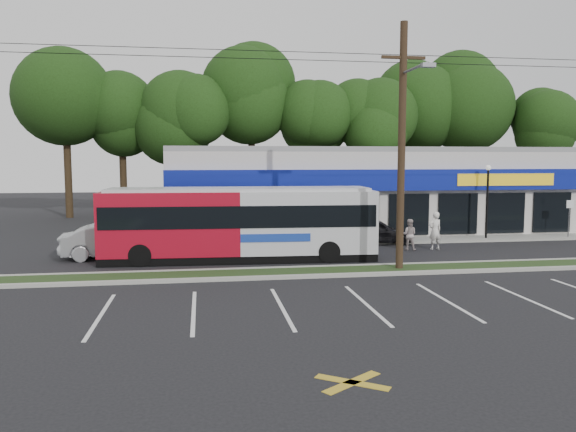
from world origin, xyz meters
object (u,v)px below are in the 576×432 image
Objects in this scene: car_silver at (115,241)px; pedestrian_a at (435,231)px; utility_pole at (398,138)px; sign_post at (570,212)px; pedestrian_b at (409,235)px; car_dark at (375,231)px; metrobus at (240,222)px; lamp_post at (487,193)px.

pedestrian_a reaches higher than car_silver.
utility_pole is at bearing 43.39° from pedestrian_a.
sign_post reaches higher than car_silver.
car_silver is 14.32m from pedestrian_b.
car_silver reaches higher than car_dark.
utility_pole is 22.47× the size of sign_post.
metrobus is 3.08× the size of car_dark.
metrobus reaches higher than sign_post.
pedestrian_a reaches higher than car_dark.
sign_post reaches higher than pedestrian_a.
pedestrian_a is at bearing -164.52° from sign_post.
utility_pole reaches higher than sign_post.
utility_pole is at bearing -136.05° from lamp_post.
utility_pole reaches higher than pedestrian_a.
car_dark is (1.46, 7.43, -4.73)m from utility_pole.
sign_post is 9.67m from pedestrian_a.
lamp_post reaches higher than car_silver.
lamp_post reaches higher than pedestrian_a.
metrobus is (-14.31, -4.30, -0.92)m from lamp_post.
utility_pole is at bearing -149.85° from sign_post.
lamp_post reaches higher than metrobus.
metrobus is at bearing 149.82° from utility_pole.
utility_pole is 31.69× the size of pedestrian_b.
metrobus is at bearing 126.60° from car_dark.
sign_post reaches higher than car_dark.
lamp_post is 7.01m from car_dark.
sign_post is at bearing 30.15° from utility_pole.
lamp_post reaches higher than car_dark.
car_dark is 3.38m from pedestrian_a.
utility_pole is 4.04× the size of metrobus.
utility_pole is at bearing -27.67° from metrobus.
sign_post is at bearing -89.39° from car_silver.
pedestrian_b is (-5.68, -2.80, -1.88)m from lamp_post.
pedestrian_a is (15.70, 0.14, 0.16)m from car_silver.
car_dark is at bearing -53.61° from pedestrian_a.
sign_post is 1.41× the size of pedestrian_b.
metrobus is 8.59m from car_dark.
car_dark is at bearing 29.36° from metrobus.
pedestrian_b is (14.32, 0.14, -0.01)m from car_silver.
car_dark is (-6.71, -0.45, -1.98)m from lamp_post.
metrobus reaches higher than car_dark.
metrobus is 7.85× the size of pedestrian_b.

